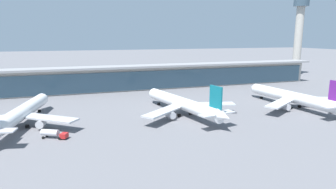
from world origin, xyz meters
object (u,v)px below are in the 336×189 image
airliner_left_stand (20,114)px  airliner_right_stand (293,97)px  airliner_centre_stand (183,104)px  service_truck_under_wing_grey (333,111)px  service_truck_mid_apron_olive (215,107)px  service_truck_near_nose_red (53,133)px  control_tower (299,30)px

airliner_left_stand → airliner_right_stand: same height
airliner_centre_stand → airliner_right_stand: bearing=-4.7°
airliner_right_stand → airliner_centre_stand: bearing=175.3°
airliner_left_stand → airliner_right_stand: size_ratio=0.99×
service_truck_under_wing_grey → service_truck_mid_apron_olive: 49.71m
service_truck_near_nose_red → service_truck_under_wing_grey: (111.98, -4.85, -0.83)m
service_truck_mid_apron_olive → control_tower: 148.57m
airliner_centre_stand → service_truck_mid_apron_olive: (17.70, 4.75, -3.97)m
airliner_left_stand → airliner_right_stand: bearing=-4.0°
airliner_right_stand → service_truck_near_nose_red: (-102.60, -8.47, -3.13)m
airliner_left_stand → airliner_centre_stand: 61.97m
airliner_centre_stand → control_tower: (136.21, 86.57, 32.58)m
service_truck_mid_apron_olive → control_tower: control_tower is taller
service_truck_under_wing_grey → airliner_centre_stand: bearing=164.1°
service_truck_under_wing_grey → airliner_left_stand: bearing=170.2°
airliner_centre_stand → service_truck_mid_apron_olive: bearing=15.0°
airliner_centre_stand → service_truck_mid_apron_olive: airliner_centre_stand is taller
service_truck_near_nose_red → airliner_left_stand: bearing=125.9°
service_truck_mid_apron_olive → airliner_right_stand: bearing=-14.6°
airliner_centre_stand → service_truck_under_wing_grey: airliner_centre_stand is taller
airliner_left_stand → airliner_right_stand: 114.83m
airliner_right_stand → service_truck_near_nose_red: 103.00m
service_truck_under_wing_grey → service_truck_mid_apron_olive: (-44.36, 22.42, 0.00)m
service_truck_near_nose_red → service_truck_under_wing_grey: size_ratio=2.64×
airliner_left_stand → service_truck_mid_apron_olive: 79.66m
service_truck_near_nose_red → control_tower: (186.12, 99.39, 35.71)m
service_truck_near_nose_red → control_tower: control_tower is taller
service_truck_under_wing_grey → service_truck_mid_apron_olive: bearing=153.2°
airliner_left_stand → service_truck_mid_apron_olive: (79.56, 1.05, -3.97)m
airliner_right_stand → service_truck_mid_apron_olive: size_ratio=17.99×
airliner_left_stand → control_tower: 217.16m
airliner_centre_stand → service_truck_mid_apron_olive: 18.75m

